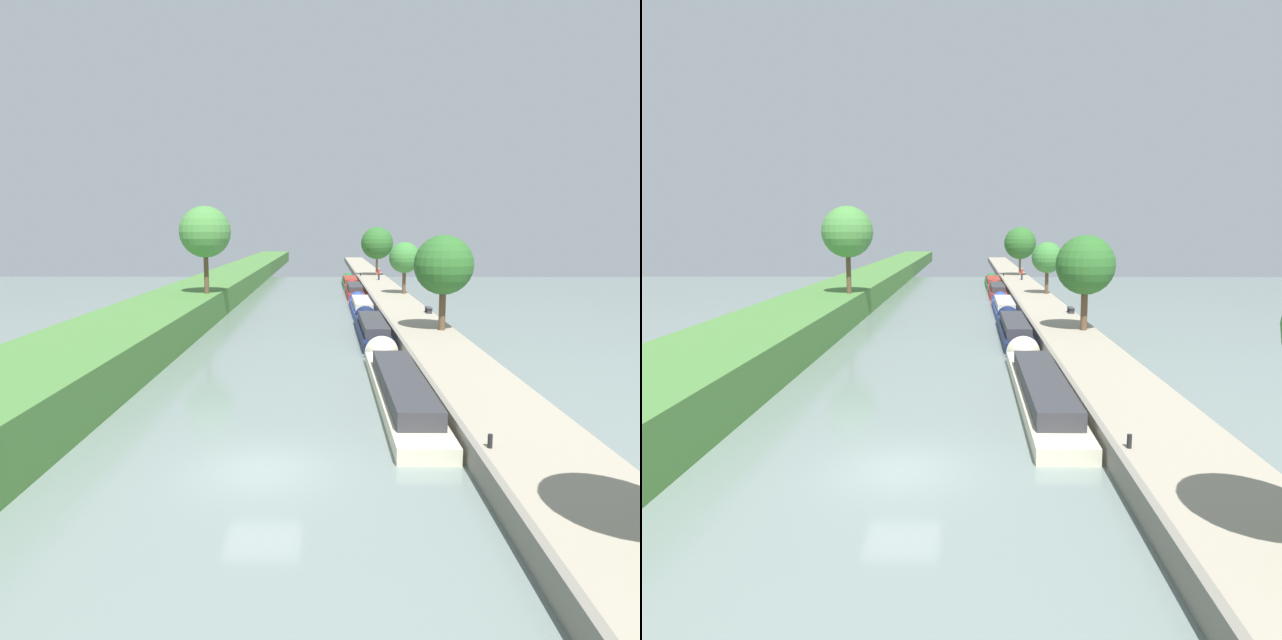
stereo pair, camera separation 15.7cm
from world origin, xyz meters
TOP-DOWN VIEW (x-y plane):
  - ground_plane at (0.00, 0.00)m, footprint 160.00×160.00m
  - right_towpath at (9.11, 0.00)m, footprint 4.13×260.00m
  - stone_quay at (6.92, 0.00)m, footprint 0.25×260.00m
  - narrowboat_cream at (5.54, 9.11)m, footprint 2.19×17.13m
  - narrowboat_navy at (5.51, 25.33)m, footprint 2.02×13.87m
  - narrowboat_blue at (5.55, 39.13)m, footprint 1.94×12.61m
  - narrowboat_red at (5.55, 53.12)m, footprint 1.87×12.39m
  - narrowboat_green at (5.55, 65.68)m, footprint 2.07×12.49m
  - tree_rightbank_midnear at (10.16, 22.29)m, footprint 4.08×4.08m
  - tree_rightbank_midfar at (10.61, 45.86)m, footprint 3.36×3.36m
  - tree_rightbank_far at (9.90, 72.13)m, footprint 4.85×4.85m
  - tree_leftbank_downstream at (-8.12, 32.17)m, footprint 4.36×4.36m
  - person_walking at (9.47, 63.54)m, footprint 0.34×0.34m
  - mooring_bollard_near at (7.35, -0.28)m, footprint 0.16×0.16m
  - mooring_bollard_far at (7.35, 70.59)m, footprint 0.16×0.16m
  - park_bench at (10.73, 30.84)m, footprint 0.44×1.50m

SIDE VIEW (x-z plane):
  - ground_plane at x=0.00m, z-range 0.00..0.00m
  - right_towpath at x=9.11m, z-range 0.00..0.90m
  - stone_quay at x=6.92m, z-range 0.00..0.95m
  - narrowboat_green at x=5.55m, z-range -0.50..1.47m
  - narrowboat_blue at x=5.55m, z-range -0.44..1.43m
  - narrowboat_cream at x=5.54m, z-range -0.50..1.59m
  - narrowboat_red at x=5.55m, z-range -0.38..1.52m
  - narrowboat_navy at x=5.51m, z-range -0.43..1.58m
  - mooring_bollard_near at x=7.35m, z-range 0.90..1.35m
  - mooring_bollard_far at x=7.35m, z-range 0.90..1.35m
  - park_bench at x=10.73m, z-range 1.02..1.49m
  - person_walking at x=9.47m, z-range 0.95..2.61m
  - tree_rightbank_midfar at x=10.61m, z-range 2.00..7.59m
  - tree_rightbank_midnear at x=10.16m, z-range 2.11..8.67m
  - tree_rightbank_far at x=9.90m, z-range 2.11..9.39m
  - tree_leftbank_downstream at x=-8.12m, z-range 3.88..11.31m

